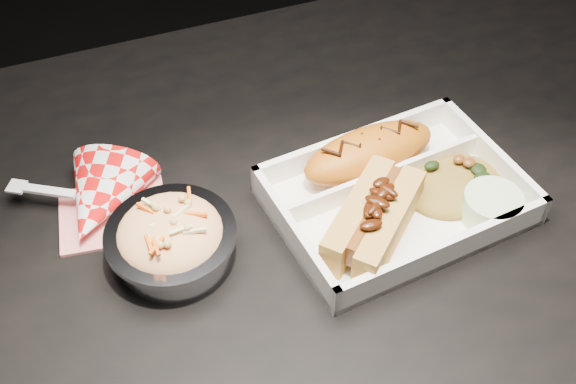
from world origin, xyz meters
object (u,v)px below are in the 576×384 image
Objects in this scene: hotdog at (374,217)px; napkin_fork at (99,201)px; dining_table at (277,296)px; food_tray at (395,200)px; fried_pastry at (369,152)px; foil_coleslaw_cup at (171,238)px.

napkin_fork is (-0.25, 0.14, -0.02)m from hotdog.
food_tray is (0.13, 0.00, 0.10)m from dining_table.
hotdog is at bearing -16.61° from dining_table.
napkin_fork is at bearing 145.20° from dining_table.
fried_pastry is at bearing 90.00° from food_tray.
fried_pastry is (-0.01, 0.05, 0.02)m from food_tray.
foil_coleslaw_cup is (-0.23, 0.02, 0.02)m from food_tray.
foil_coleslaw_cup is (-0.23, -0.04, -0.00)m from fried_pastry.
napkin_fork reaches higher than food_tray.
napkin_fork is (-0.06, 0.09, -0.01)m from foil_coleslaw_cup.
food_tray reaches higher than dining_table.
food_tray is at bearing 1.61° from dining_table.
dining_table is 7.48× the size of napkin_fork.
napkin_fork is at bearing 154.21° from food_tray.
dining_table is 8.64× the size of hotdog.
hotdog is at bearing -149.23° from food_tray.
fried_pastry is at bearing 21.52° from napkin_fork.
dining_table is 4.49× the size of food_tray.
dining_table is 7.71× the size of fried_pastry.
hotdog is 0.28m from napkin_fork.
foil_coleslaw_cup is 0.10m from napkin_fork.
dining_table is at bearing 175.60° from food_tray.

